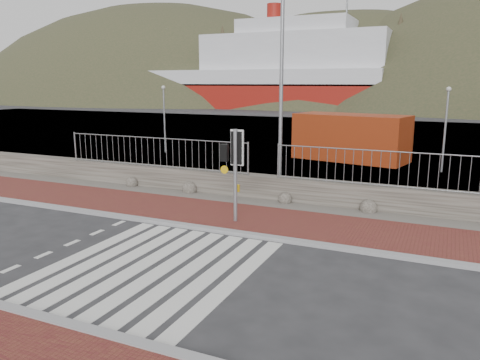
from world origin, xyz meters
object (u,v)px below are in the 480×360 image
at_px(ferry, 259,76).
at_px(streetlight, 285,76).
at_px(shipping_container, 351,137).
at_px(traffic_signal_far, 234,156).

height_order(ferry, streetlight, ferry).
xyz_separation_m(ferry, shipping_container, (25.81, -50.18, -4.08)).
distance_m(streetlight, shipping_container, 10.14).
bearing_deg(traffic_signal_far, shipping_container, -95.10).
distance_m(ferry, streetlight, 64.82).
height_order(streetlight, shipping_container, streetlight).
distance_m(ferry, traffic_signal_far, 68.66).
bearing_deg(streetlight, ferry, 90.97).
distance_m(traffic_signal_far, streetlight, 4.81).
bearing_deg(streetlight, traffic_signal_far, -114.26).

